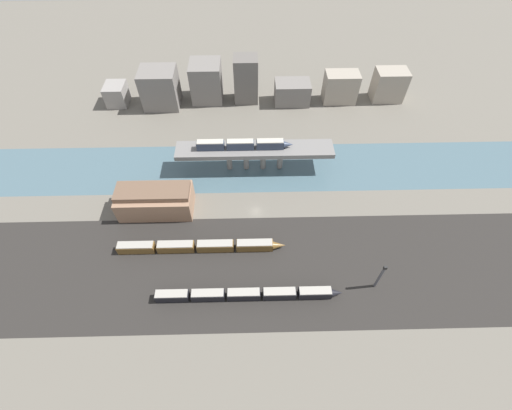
{
  "coord_description": "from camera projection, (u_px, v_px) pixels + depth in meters",
  "views": [
    {
      "loc": [
        -1.77,
        -78.52,
        101.73
      ],
      "look_at": [
        0.0,
        -0.31,
        4.33
      ],
      "focal_mm": 24.0,
      "sensor_mm": 36.0,
      "label": 1
    }
  ],
  "objects": [
    {
      "name": "railbed_yard",
      "position": [
        258.0,
        269.0,
        113.46
      ],
      "size": [
        280.0,
        42.0,
        0.01
      ],
      "primitive_type": "cube",
      "color": "#282623",
      "rests_on": "ground"
    },
    {
      "name": "ground_plane",
      "position": [
        256.0,
        212.0,
        128.49
      ],
      "size": [
        400.0,
        400.0,
        0.0
      ],
      "primitive_type": "plane",
      "color": "#666056"
    },
    {
      "name": "city_block_left",
      "position": [
        160.0,
        88.0,
        163.96
      ],
      "size": [
        16.9,
        14.45,
        18.12
      ],
      "primitive_type": "cube",
      "color": "slate",
      "rests_on": "ground"
    },
    {
      "name": "signal_tower",
      "position": [
        380.0,
        277.0,
        104.74
      ],
      "size": [
        1.0,
        0.83,
        12.56
      ],
      "color": "#4C4C51",
      "rests_on": "ground"
    },
    {
      "name": "city_block_far_right",
      "position": [
        292.0,
        92.0,
        168.03
      ],
      "size": [
        17.01,
        11.21,
        10.84
      ],
      "primitive_type": "cube",
      "color": "slate",
      "rests_on": "ground"
    },
    {
      "name": "train_yard_near",
      "position": [
        248.0,
        294.0,
        105.94
      ],
      "size": [
        58.14,
        2.93,
        3.63
      ],
      "color": "black",
      "rests_on": "ground"
    },
    {
      "name": "city_block_far_left",
      "position": [
        117.0,
        94.0,
        167.86
      ],
      "size": [
        9.7,
        11.22,
        9.94
      ],
      "primitive_type": "cube",
      "color": "gray",
      "rests_on": "ground"
    },
    {
      "name": "river_water",
      "position": [
        255.0,
        167.0,
        143.13
      ],
      "size": [
        320.0,
        27.71,
        0.01
      ],
      "primitive_type": "cube",
      "color": "#47606B",
      "rests_on": "ground"
    },
    {
      "name": "city_block_right",
      "position": [
        246.0,
        79.0,
        165.0
      ],
      "size": [
        11.4,
        10.13,
        22.17
      ],
      "primitive_type": "cube",
      "color": "#605B56",
      "rests_on": "ground"
    },
    {
      "name": "train_on_bridge",
      "position": [
        244.0,
        145.0,
        133.23
      ],
      "size": [
        37.71,
        2.94,
        3.69
      ],
      "color": "#2D384C",
      "rests_on": "bridge"
    },
    {
      "name": "city_block_center",
      "position": [
        206.0,
        82.0,
        166.87
      ],
      "size": [
        14.71,
        14.67,
        18.83
      ],
      "primitive_type": "cube",
      "color": "slate",
      "rests_on": "ground"
    },
    {
      "name": "train_yard_mid",
      "position": [
        200.0,
        246.0,
        116.76
      ],
      "size": [
        57.31,
        3.14,
        3.75
      ],
      "color": "brown",
      "rests_on": "ground"
    },
    {
      "name": "bridge",
      "position": [
        255.0,
        151.0,
        136.0
      ],
      "size": [
        62.48,
        9.55,
        10.82
      ],
      "color": "slate",
      "rests_on": "ground"
    },
    {
      "name": "city_block_tall",
      "position": [
        340.0,
        87.0,
        167.32
      ],
      "size": [
        16.04,
        9.52,
        14.76
      ],
      "primitive_type": "cube",
      "color": "gray",
      "rests_on": "ground"
    },
    {
      "name": "warehouse_building",
      "position": [
        155.0,
        200.0,
        125.22
      ],
      "size": [
        26.9,
        12.66,
        11.01
      ],
      "color": "#937056",
      "rests_on": "ground"
    },
    {
      "name": "city_block_low",
      "position": [
        389.0,
        85.0,
        168.14
      ],
      "size": [
        15.06,
        10.15,
        15.21
      ],
      "primitive_type": "cube",
      "color": "gray",
      "rests_on": "ground"
    }
  ]
}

